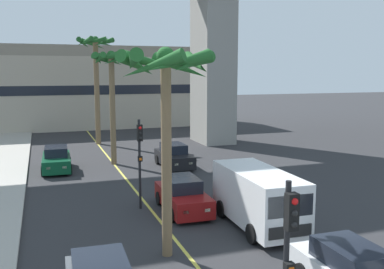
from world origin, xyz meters
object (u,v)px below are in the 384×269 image
car_queue_fifth (56,160)px  traffic_light_median_near (288,253)px  delivery_van (258,197)px  palm_tree_near_median (96,61)px  palm_tree_mid_median (111,72)px  traffic_light_median_far (140,152)px  car_queue_fourth (183,196)px  car_queue_front (174,156)px  palm_tree_far_median (166,83)px

car_queue_fifth → traffic_light_median_near: bearing=-80.0°
delivery_van → palm_tree_near_median: (-3.53, 23.31, 5.96)m
delivery_van → palm_tree_mid_median: bearing=104.1°
traffic_light_median_near → traffic_light_median_far: same height
car_queue_fifth → delivery_van: delivery_van is taller
car_queue_fourth → palm_tree_near_median: (-1.26, 20.32, 6.52)m
car_queue_front → delivery_van: size_ratio=0.77×
car_queue_fifth → palm_tree_near_median: palm_tree_near_median is taller
delivery_van → traffic_light_median_far: 5.80m
palm_tree_near_median → car_queue_fifth: bearing=-111.7°
traffic_light_median_near → palm_tree_mid_median: palm_tree_mid_median is taller
delivery_van → palm_tree_mid_median: (-3.61, 14.34, 5.02)m
car_queue_front → car_queue_fifth: bearing=169.1°
palm_tree_near_median → car_queue_fourth: bearing=-86.5°
car_queue_front → delivery_van: 12.06m
car_queue_fourth → traffic_light_median_near: (-1.34, -11.11, 1.99)m
palm_tree_near_median → palm_tree_mid_median: 9.02m
car_queue_fourth → palm_tree_mid_median: size_ratio=0.53×
car_queue_front → car_queue_fifth: 7.63m
delivery_van → traffic_light_median_near: (-3.61, -8.12, 1.43)m
delivery_van → palm_tree_far_median: palm_tree_far_median is taller
traffic_light_median_far → delivery_van: bearing=-44.1°
traffic_light_median_far → palm_tree_near_median: (0.50, 19.40, 4.53)m
car_queue_front → palm_tree_mid_median: size_ratio=0.53×
car_queue_front → palm_tree_near_median: palm_tree_near_median is taller
car_queue_fourth → palm_tree_far_median: (-2.01, -4.47, 5.26)m
car_queue_fourth → traffic_light_median_far: (-1.76, 0.92, 1.99)m
car_queue_fourth → traffic_light_median_far: 2.81m
delivery_van → car_queue_fourth: bearing=127.2°
palm_tree_mid_median → car_queue_front: bearing=-32.0°
car_queue_fourth → palm_tree_mid_median: (-1.34, 11.35, 5.58)m
car_queue_fifth → delivery_van: bearing=-61.2°
traffic_light_median_far → palm_tree_near_median: 19.93m
traffic_light_median_far → palm_tree_mid_median: size_ratio=0.54×
car_queue_fifth → traffic_light_median_far: traffic_light_median_far is taller
traffic_light_median_near → palm_tree_near_median: size_ratio=0.45×
delivery_van → palm_tree_mid_median: palm_tree_mid_median is taller
car_queue_front → traffic_light_median_far: traffic_light_median_far is taller
car_queue_fifth → palm_tree_mid_median: (3.82, 0.86, 5.58)m
delivery_van → palm_tree_mid_median: size_ratio=0.68×
car_queue_fifth → palm_tree_far_median: size_ratio=0.58×
car_queue_front → traffic_light_median_far: size_ratio=0.98×
car_queue_fifth → car_queue_fourth: bearing=-63.8°
traffic_light_median_near → palm_tree_near_median: 31.75m
traffic_light_median_far → car_queue_fourth: bearing=-27.5°
car_queue_fourth → delivery_van: bearing=-52.8°
palm_tree_near_median → palm_tree_mid_median: size_ratio=1.21×
traffic_light_median_far → palm_tree_mid_median: bearing=87.7°
traffic_light_median_near → traffic_light_median_far: (-0.42, 12.03, 0.00)m
traffic_light_median_near → palm_tree_near_median: bearing=89.9°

